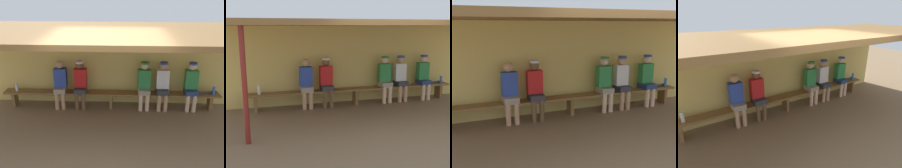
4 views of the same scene
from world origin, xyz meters
TOP-DOWN VIEW (x-y plane):
  - ground_plane at (0.00, 0.00)m, footprint 24.00×24.00m
  - back_wall at (0.00, 2.00)m, footprint 8.00×0.20m
  - dugout_roof at (0.00, 0.70)m, footprint 8.00×2.80m
  - bench at (0.00, 1.55)m, footprint 6.00×0.36m
  - player_with_sunglasses at (0.91, 1.55)m, footprint 0.34×0.42m
  - player_in_white at (1.41, 1.55)m, footprint 0.34×0.42m
  - player_leftmost at (-0.85, 1.55)m, footprint 0.34×0.42m
  - player_near_post at (2.19, 1.55)m, footprint 0.34×0.42m
  - player_in_red at (-1.41, 1.55)m, footprint 0.34×0.42m
  - water_bottle_green at (2.81, 1.54)m, footprint 0.07×0.07m
  - baseball_bat at (2.53, 1.55)m, footprint 0.81×0.23m

SIDE VIEW (x-z plane):
  - ground_plane at x=0.00m, z-range 0.00..0.00m
  - bench at x=0.00m, z-range 0.16..0.62m
  - baseball_bat at x=2.53m, z-range 0.46..0.53m
  - water_bottle_green at x=2.81m, z-range 0.45..0.71m
  - player_in_red at x=-1.41m, z-range 0.06..1.40m
  - player_with_sunglasses at x=0.91m, z-range 0.07..1.42m
  - player_in_white at x=1.41m, z-range 0.07..1.42m
  - player_leftmost at x=-0.85m, z-range 0.07..1.42m
  - player_near_post at x=2.19m, z-range 0.07..1.42m
  - back_wall at x=0.00m, z-range 0.00..2.20m
  - dugout_roof at x=0.00m, z-range 2.20..2.32m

